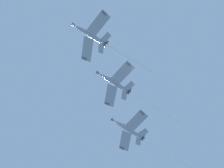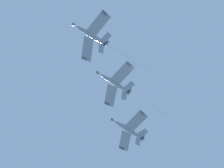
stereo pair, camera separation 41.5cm
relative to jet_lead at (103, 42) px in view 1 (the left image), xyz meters
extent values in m
ellipsoid|color=gray|center=(0.29, 4.25, 1.94)|extent=(2.38, 11.57, 6.20)
cone|color=#595E60|center=(0.70, 10.34, 4.71)|extent=(1.33, 2.03, 1.75)
ellipsoid|color=black|center=(0.40, 5.91, 3.35)|extent=(1.20, 2.98, 1.98)
cube|color=gray|center=(-5.05, 3.92, 1.52)|extent=(9.45, 4.89, 1.67)
cube|color=#595E60|center=(-9.16, 3.88, 1.50)|extent=(0.99, 1.79, 0.85)
cube|color=gray|center=(5.53, 3.21, 1.52)|extent=(9.60, 5.96, 1.67)
cube|color=#595E60|center=(9.60, 2.61, 1.50)|extent=(1.18, 1.82, 0.85)
cube|color=gray|center=(-2.29, -0.14, -0.13)|extent=(3.91, 2.53, 0.89)
cube|color=gray|center=(2.25, -0.45, -0.13)|extent=(3.98, 2.92, 0.89)
cube|color=#595E60|center=(-0.05, -0.69, 1.23)|extent=(0.41, 3.35, 3.54)
cylinder|color=#38383D|center=(-0.52, -0.95, -0.55)|extent=(0.88, 1.29, 1.14)
cylinder|color=#38383D|center=(0.38, -1.01, -0.55)|extent=(0.88, 1.29, 1.14)
cylinder|color=white|center=(-0.63, -9.21, -4.29)|extent=(2.21, 16.62, 8.31)
ellipsoid|color=gray|center=(11.00, -9.89, -3.47)|extent=(2.27, 11.63, 6.00)
cone|color=#595E60|center=(11.36, -3.75, -0.82)|extent=(1.31, 2.01, 1.74)
ellipsoid|color=black|center=(11.10, -8.21, -2.09)|extent=(1.17, 2.98, 1.94)
cube|color=gray|center=(5.67, -10.28, -3.88)|extent=(9.47, 4.99, 1.61)
cube|color=#595E60|center=(1.56, -10.36, -3.89)|extent=(1.00, 1.80, 0.82)
cube|color=gray|center=(16.25, -10.90, -3.88)|extent=(9.60, 5.91, 1.61)
cube|color=#595E60|center=(20.33, -11.46, -3.89)|extent=(1.17, 1.83, 0.82)
cube|color=gray|center=(8.46, -14.35, -5.45)|extent=(3.92, 2.57, 0.86)
cube|color=gray|center=(13.01, -14.61, -5.45)|extent=(3.98, 2.91, 0.86)
cube|color=#595E60|center=(10.71, -14.85, -4.09)|extent=(0.37, 3.32, 3.52)
cylinder|color=#38383D|center=(10.25, -15.15, -5.86)|extent=(0.87, 1.28, 1.13)
cylinder|color=#38383D|center=(11.14, -15.20, -5.86)|extent=(0.87, 1.28, 1.13)
cylinder|color=white|center=(10.15, -24.48, -9.88)|extent=(1.96, 18.64, 8.69)
ellipsoid|color=gray|center=(23.80, -21.97, -9.06)|extent=(2.62, 11.59, 6.18)
cone|color=#595E60|center=(24.34, -15.88, -6.30)|extent=(1.37, 2.05, 1.75)
ellipsoid|color=black|center=(23.94, -20.31, -7.65)|extent=(1.26, 3.00, 1.97)
cube|color=gray|center=(18.46, -22.18, -9.48)|extent=(9.41, 4.71, 1.66)
cube|color=#595E60|center=(14.34, -22.13, -9.49)|extent=(0.95, 1.78, 0.85)
cube|color=gray|center=(29.01, -23.12, -9.48)|extent=(9.61, 6.12, 1.66)
cube|color=#595E60|center=(33.07, -23.81, -9.49)|extent=(1.21, 1.83, 0.85)
cube|color=gray|center=(21.12, -26.30, -11.12)|extent=(3.89, 2.47, 0.89)
cube|color=gray|center=(25.66, -26.71, -11.12)|extent=(3.98, 2.98, 0.89)
cube|color=#595E60|center=(23.35, -26.90, -9.76)|extent=(0.48, 3.34, 3.54)
cylinder|color=#38383D|center=(22.88, -27.15, -11.54)|extent=(0.91, 1.31, 1.14)
cylinder|color=#38383D|center=(23.78, -27.23, -11.54)|extent=(0.91, 1.31, 1.14)
cylinder|color=white|center=(22.50, -36.47, -15.75)|extent=(2.37, 18.55, 8.90)
camera|label=1|loc=(-59.55, 25.78, -111.12)|focal=61.83mm
camera|label=2|loc=(-59.37, 26.15, -111.12)|focal=61.83mm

